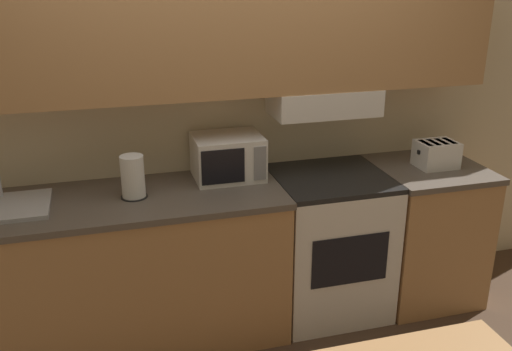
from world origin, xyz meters
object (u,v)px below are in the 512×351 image
stove_range (328,243)px  paper_towel_roll (133,177)px  microwave (228,157)px  toaster (436,154)px

stove_range → paper_towel_roll: paper_towel_roll is taller
microwave → toaster: (1.31, -0.17, -0.05)m
microwave → paper_towel_roll: microwave is taller
microwave → paper_towel_roll: bearing=-164.1°
stove_range → toaster: toaster is taller
stove_range → paper_towel_roll: bearing=-179.3°
microwave → toaster: size_ratio=1.59×
microwave → toaster: 1.32m
stove_range → toaster: (0.70, -0.02, 0.54)m
paper_towel_roll → toaster: bearing=-0.2°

